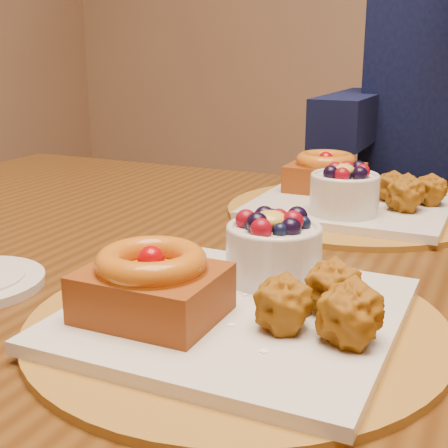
{
  "coord_description": "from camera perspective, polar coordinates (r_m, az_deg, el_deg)",
  "views": [
    {
      "loc": [
        0.15,
        -0.62,
        1.0
      ],
      "look_at": [
        -0.09,
        -0.09,
        0.84
      ],
      "focal_mm": 50.0,
      "sensor_mm": 36.0,
      "label": 1
    }
  ],
  "objects": [
    {
      "name": "chair_far",
      "position": [
        1.58,
        16.3,
        -5.0
      ],
      "size": [
        0.48,
        0.48,
        0.82
      ],
      "rotation": [
        0.0,
        0.0,
        -0.25
      ],
      "color": "black",
      "rests_on": "ground"
    },
    {
      "name": "place_setting_near",
      "position": [
        0.57,
        1.07,
        -6.59
      ],
      "size": [
        0.38,
        0.38,
        0.09
      ],
      "color": "brown",
      "rests_on": "dining_table"
    },
    {
      "name": "place_setting_far",
      "position": [
        0.96,
        11.46,
        2.52
      ],
      "size": [
        0.38,
        0.38,
        0.09
      ],
      "color": "brown",
      "rests_on": "dining_table"
    },
    {
      "name": "dining_table",
      "position": [
        0.79,
        7.56,
        -8.17
      ],
      "size": [
        1.6,
        0.9,
        0.76
      ],
      "color": "#3D210B",
      "rests_on": "ground"
    }
  ]
}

